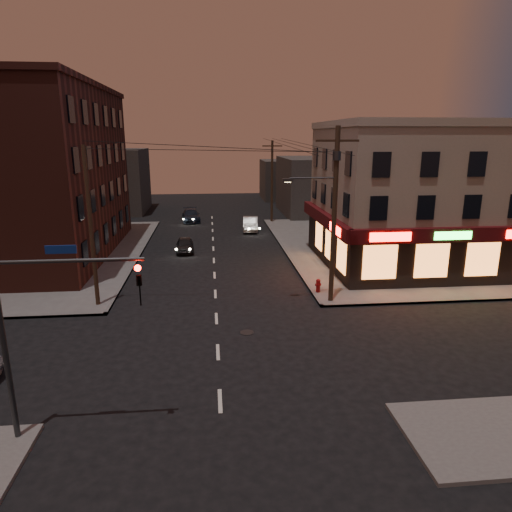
{
  "coord_description": "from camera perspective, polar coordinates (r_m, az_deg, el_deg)",
  "views": [
    {
      "loc": [
        -0.18,
        -19.16,
        9.58
      ],
      "look_at": [
        2.26,
        4.98,
        3.2
      ],
      "focal_mm": 32.0,
      "sensor_mm": 36.0,
      "label": 1
    }
  ],
  "objects": [
    {
      "name": "bg_building_ne_b",
      "position": [
        72.49,
        3.97,
        9.5
      ],
      "size": [
        8.0,
        8.0,
        6.0
      ],
      "primitive_type": "cube",
      "color": "#3F3D3A",
      "rests_on": "ground"
    },
    {
      "name": "sedan_far",
      "position": [
        53.68,
        -8.13,
        5.05
      ],
      "size": [
        2.38,
        4.89,
        1.37
      ],
      "primitive_type": "imported",
      "rotation": [
        0.0,
        0.0,
        0.1
      ],
      "color": "#17202E",
      "rests_on": "ground"
    },
    {
      "name": "utility_pole_far",
      "position": [
        51.87,
        2.01,
        9.28
      ],
      "size": [
        0.26,
        0.26,
        9.0
      ],
      "primitive_type": "cylinder",
      "color": "#382619",
      "rests_on": "sidewalk_ne"
    },
    {
      "name": "sidewalk_ne",
      "position": [
        43.33,
        19.2,
        1.23
      ],
      "size": [
        24.0,
        28.0,
        0.15
      ],
      "primitive_type": "cube",
      "color": "#514F4C",
      "rests_on": "ground"
    },
    {
      "name": "sedan_near",
      "position": [
        39.37,
        -8.88,
        1.39
      ],
      "size": [
        1.61,
        3.67,
        1.23
      ],
      "primitive_type": "imported",
      "rotation": [
        0.0,
        0.0,
        0.04
      ],
      "color": "black",
      "rests_on": "ground"
    },
    {
      "name": "sedan_mid",
      "position": [
        47.73,
        -0.7,
        4.03
      ],
      "size": [
        1.88,
        4.45,
        1.43
      ],
      "primitive_type": "imported",
      "rotation": [
        0.0,
        0.0,
        -0.09
      ],
      "color": "gray",
      "rests_on": "ground"
    },
    {
      "name": "traffic_signal",
      "position": [
        15.57,
        -25.82,
        -7.22
      ],
      "size": [
        4.49,
        0.32,
        6.47
      ],
      "color": "#333538",
      "rests_on": "ground"
    },
    {
      "name": "ground",
      "position": [
        21.42,
        -4.79,
        -11.89
      ],
      "size": [
        120.0,
        120.0,
        0.0
      ],
      "primitive_type": "plane",
      "color": "black",
      "rests_on": "ground"
    },
    {
      "name": "utility_pole_west",
      "position": [
        26.96,
        -19.92,
        3.31
      ],
      "size": [
        0.24,
        0.24,
        9.0
      ],
      "primitive_type": "cylinder",
      "color": "#382619",
      "rests_on": "sidewalk_nw"
    },
    {
      "name": "brick_apartment",
      "position": [
        40.86,
        -26.63,
        9.09
      ],
      "size": [
        12.0,
        20.0,
        13.0
      ],
      "primitive_type": "cube",
      "color": "#481E17",
      "rests_on": "sidewalk_nw"
    },
    {
      "name": "utility_pole_main",
      "position": [
        26.17,
        9.55,
        6.14
      ],
      "size": [
        4.2,
        0.44,
        10.0
      ],
      "color": "#382619",
      "rests_on": "sidewalk_ne"
    },
    {
      "name": "fire_hydrant",
      "position": [
        28.73,
        7.78,
        -3.58
      ],
      "size": [
        0.39,
        0.39,
        0.86
      ],
      "rotation": [
        0.0,
        0.0,
        0.34
      ],
      "color": "maroon",
      "rests_on": "sidewalk_ne"
    },
    {
      "name": "bg_building_ne_a",
      "position": [
        59.21,
        8.21,
        8.7
      ],
      "size": [
        10.0,
        12.0,
        7.0
      ],
      "primitive_type": "cube",
      "color": "#3F3D3A",
      "rests_on": "ground"
    },
    {
      "name": "bg_building_nw",
      "position": [
        62.74,
        -17.77,
        8.95
      ],
      "size": [
        9.0,
        10.0,
        8.0
      ],
      "primitive_type": "cube",
      "color": "#3F3D3A",
      "rests_on": "ground"
    },
    {
      "name": "pizza_building",
      "position": [
        36.6,
        20.55,
        7.17
      ],
      "size": [
        15.85,
        12.85,
        10.5
      ],
      "color": "gray",
      "rests_on": "sidewalk_ne"
    }
  ]
}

